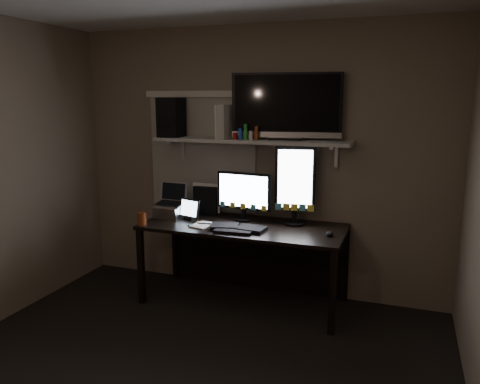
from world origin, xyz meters
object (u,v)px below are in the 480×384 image
at_px(mouse, 329,234).
at_px(tablet, 190,209).
at_px(laptop, 169,201).
at_px(speaker, 171,117).
at_px(tv, 286,107).
at_px(keyboard, 238,228).
at_px(desk, 247,240).
at_px(monitor_portrait, 295,185).
at_px(cup, 142,219).
at_px(game_console, 225,122).
at_px(monitor_landscape, 244,196).

relative_size(mouse, tablet, 0.43).
height_order(laptop, speaker, speaker).
distance_m(laptop, tv, 1.40).
distance_m(keyboard, tv, 1.14).
distance_m(desk, tv, 1.26).
relative_size(monitor_portrait, tv, 0.74).
relative_size(desk, speaker, 4.90).
bearing_deg(tablet, cup, -120.35).
relative_size(desk, game_console, 5.97).
xyz_separation_m(monitor_portrait, tv, (-0.11, 0.06, 0.68)).
distance_m(desk, cup, 0.98).
distance_m(monitor_landscape, cup, 0.94).
relative_size(monitor_portrait, tablet, 3.14).
height_order(desk, speaker, speaker).
distance_m(monitor_landscape, game_console, 0.70).
distance_m(tablet, speaker, 0.89).
bearing_deg(tv, desk, -166.63).
distance_m(keyboard, tablet, 0.56).
relative_size(monitor_portrait, speaker, 1.95).
xyz_separation_m(keyboard, game_console, (-0.23, 0.32, 0.89)).
distance_m(monitor_portrait, keyboard, 0.63).
relative_size(laptop, speaker, 0.86).
xyz_separation_m(monitor_portrait, tablet, (-0.95, -0.18, -0.26)).
height_order(desk, cup, cup).
xyz_separation_m(tablet, speaker, (-0.25, 0.17, 0.83)).
height_order(mouse, game_console, game_console).
bearing_deg(mouse, monitor_portrait, 136.77).
bearing_deg(cup, tv, 25.01).
relative_size(game_console, speaker, 0.82).
relative_size(cup, tv, 0.12).
height_order(cup, game_console, game_console).
distance_m(monitor_portrait, tablet, 1.00).
relative_size(desk, monitor_landscape, 3.44).
distance_m(tablet, tv, 1.28).
xyz_separation_m(mouse, tv, (-0.46, 0.32, 1.02)).
distance_m(monitor_landscape, laptop, 0.72).
height_order(desk, laptop, laptop).
bearing_deg(game_console, laptop, -155.61).
bearing_deg(desk, speaker, 176.22).
bearing_deg(mouse, tablet, 169.06).
height_order(cup, tv, tv).
height_order(laptop, game_console, game_console).
xyz_separation_m(tablet, game_console, (0.29, 0.17, 0.80)).
bearing_deg(game_console, monitor_landscape, 0.12).
distance_m(laptop, cup, 0.36).
bearing_deg(tablet, mouse, 13.02).
height_order(tablet, cup, tablet).
relative_size(monitor_portrait, game_console, 2.37).
bearing_deg(tablet, desk, 28.84).
distance_m(monitor_landscape, keyboard, 0.37).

